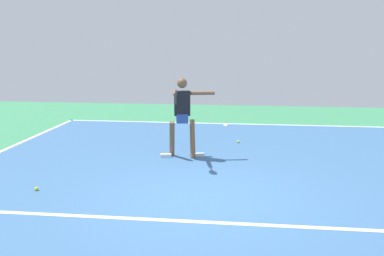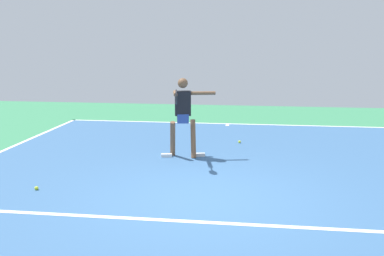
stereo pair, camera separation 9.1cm
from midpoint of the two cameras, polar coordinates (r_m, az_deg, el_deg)
name	(u,v)px [view 2 (the right image)]	position (r m, az deg, el deg)	size (l,w,h in m)	color
ground_plane	(204,199)	(7.25, 1.94, -9.03)	(21.59, 21.59, 0.00)	#388456
court_surface	(204,198)	(7.25, 1.94, -9.01)	(10.04, 13.52, 0.00)	#38608E
court_line_baseline_near	(228,124)	(13.73, 4.80, 0.55)	(10.04, 0.10, 0.01)	white
court_line_service	(197,222)	(6.37, 1.04, -11.93)	(7.53, 0.10, 0.01)	white
court_line_centre_mark	(227,125)	(13.54, 4.75, 0.40)	(0.10, 0.30, 0.01)	white
tennis_player	(183,112)	(9.56, -0.86, 2.01)	(1.18, 1.29, 1.74)	brown
tennis_ball_far_corner	(36,188)	(8.07, -19.00, -7.30)	(0.07, 0.07, 0.07)	#CCE033
tennis_ball_near_service_line	(240,142)	(11.15, 6.34, -1.77)	(0.07, 0.07, 0.07)	#CCE033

